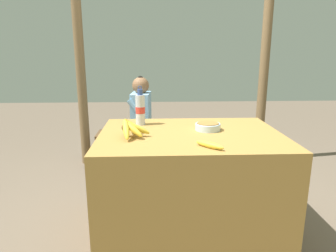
{
  "coord_description": "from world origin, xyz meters",
  "views": [
    {
      "loc": [
        -0.25,
        -2.05,
        1.33
      ],
      "look_at": [
        -0.16,
        0.05,
        0.81
      ],
      "focal_mm": 32.0,
      "sensor_mm": 36.0,
      "label": 1
    }
  ],
  "objects_px": {
    "support_post_far": "(266,50)",
    "support_post_near": "(79,50)",
    "water_bottle": "(140,109)",
    "banana_bunch_green": "(218,127)",
    "banana_bunch_ripe": "(131,127)",
    "loose_banana_front": "(210,145)",
    "serving_bowl": "(208,126)",
    "seated_vendor": "(137,116)",
    "wooden_bench": "(174,137)"
  },
  "relations": [
    {
      "from": "water_bottle",
      "to": "support_post_near",
      "type": "height_order",
      "value": "support_post_near"
    },
    {
      "from": "water_bottle",
      "to": "banana_bunch_green",
      "type": "bearing_deg",
      "value": 50.39
    },
    {
      "from": "serving_bowl",
      "to": "support_post_far",
      "type": "distance_m",
      "value": 1.75
    },
    {
      "from": "water_bottle",
      "to": "loose_banana_front",
      "type": "relative_size",
      "value": 1.85
    },
    {
      "from": "wooden_bench",
      "to": "seated_vendor",
      "type": "bearing_deg",
      "value": -176.21
    },
    {
      "from": "loose_banana_front",
      "to": "seated_vendor",
      "type": "relative_size",
      "value": 0.16
    },
    {
      "from": "banana_bunch_green",
      "to": "banana_bunch_ripe",
      "type": "bearing_deg",
      "value": -123.16
    },
    {
      "from": "loose_banana_front",
      "to": "support_post_far",
      "type": "relative_size",
      "value": 0.06
    },
    {
      "from": "seated_vendor",
      "to": "support_post_near",
      "type": "distance_m",
      "value": 1.0
    },
    {
      "from": "serving_bowl",
      "to": "seated_vendor",
      "type": "relative_size",
      "value": 0.17
    },
    {
      "from": "support_post_near",
      "to": "wooden_bench",
      "type": "bearing_deg",
      "value": -9.03
    },
    {
      "from": "banana_bunch_ripe",
      "to": "water_bottle",
      "type": "height_order",
      "value": "water_bottle"
    },
    {
      "from": "seated_vendor",
      "to": "banana_bunch_green",
      "type": "bearing_deg",
      "value": -173.89
    },
    {
      "from": "wooden_bench",
      "to": "banana_bunch_green",
      "type": "relative_size",
      "value": 6.57
    },
    {
      "from": "banana_bunch_ripe",
      "to": "seated_vendor",
      "type": "relative_size",
      "value": 0.29
    },
    {
      "from": "serving_bowl",
      "to": "loose_banana_front",
      "type": "distance_m",
      "value": 0.43
    },
    {
      "from": "support_post_near",
      "to": "banana_bunch_ripe",
      "type": "bearing_deg",
      "value": -66.25
    },
    {
      "from": "loose_banana_front",
      "to": "support_post_far",
      "type": "height_order",
      "value": "support_post_far"
    },
    {
      "from": "banana_bunch_green",
      "to": "loose_banana_front",
      "type": "bearing_deg",
      "value": -104.07
    },
    {
      "from": "serving_bowl",
      "to": "banana_bunch_green",
      "type": "bearing_deg",
      "value": 74.05
    },
    {
      "from": "seated_vendor",
      "to": "banana_bunch_green",
      "type": "height_order",
      "value": "seated_vendor"
    },
    {
      "from": "serving_bowl",
      "to": "loose_banana_front",
      "type": "relative_size",
      "value": 1.12
    },
    {
      "from": "banana_bunch_ripe",
      "to": "support_post_near",
      "type": "distance_m",
      "value": 1.78
    },
    {
      "from": "serving_bowl",
      "to": "support_post_near",
      "type": "xyz_separation_m",
      "value": [
        -1.24,
        1.4,
        0.55
      ]
    },
    {
      "from": "loose_banana_front",
      "to": "support_post_near",
      "type": "xyz_separation_m",
      "value": [
        -1.18,
        1.82,
        0.56
      ]
    },
    {
      "from": "water_bottle",
      "to": "seated_vendor",
      "type": "relative_size",
      "value": 0.29
    },
    {
      "from": "seated_vendor",
      "to": "support_post_far",
      "type": "xyz_separation_m",
      "value": [
        1.49,
        0.2,
        0.73
      ]
    },
    {
      "from": "serving_bowl",
      "to": "banana_bunch_green",
      "type": "height_order",
      "value": "serving_bowl"
    },
    {
      "from": "serving_bowl",
      "to": "water_bottle",
      "type": "bearing_deg",
      "value": 159.19
    },
    {
      "from": "loose_banana_front",
      "to": "banana_bunch_green",
      "type": "height_order",
      "value": "loose_banana_front"
    },
    {
      "from": "banana_bunch_ripe",
      "to": "seated_vendor",
      "type": "xyz_separation_m",
      "value": [
        -0.04,
        1.36,
        -0.22
      ]
    },
    {
      "from": "loose_banana_front",
      "to": "banana_bunch_green",
      "type": "bearing_deg",
      "value": 75.93
    },
    {
      "from": "water_bottle",
      "to": "support_post_near",
      "type": "distance_m",
      "value": 1.49
    },
    {
      "from": "wooden_bench",
      "to": "banana_bunch_green",
      "type": "height_order",
      "value": "banana_bunch_green"
    },
    {
      "from": "banana_bunch_ripe",
      "to": "serving_bowl",
      "type": "bearing_deg",
      "value": 15.92
    },
    {
      "from": "banana_bunch_ripe",
      "to": "support_post_far",
      "type": "xyz_separation_m",
      "value": [
        1.45,
        1.56,
        0.52
      ]
    },
    {
      "from": "wooden_bench",
      "to": "water_bottle",
      "type": "bearing_deg",
      "value": -107.93
    },
    {
      "from": "loose_banana_front",
      "to": "wooden_bench",
      "type": "height_order",
      "value": "loose_banana_front"
    },
    {
      "from": "serving_bowl",
      "to": "support_post_far",
      "type": "height_order",
      "value": "support_post_far"
    },
    {
      "from": "banana_bunch_green",
      "to": "support_post_near",
      "type": "xyz_separation_m",
      "value": [
        -1.59,
        0.18,
        0.88
      ]
    },
    {
      "from": "banana_bunch_ripe",
      "to": "banana_bunch_green",
      "type": "bearing_deg",
      "value": 56.84
    },
    {
      "from": "seated_vendor",
      "to": "serving_bowl",
      "type": "bearing_deg",
      "value": 121.02
    },
    {
      "from": "loose_banana_front",
      "to": "support_post_far",
      "type": "distance_m",
      "value": 2.14
    },
    {
      "from": "banana_bunch_ripe",
      "to": "wooden_bench",
      "type": "xyz_separation_m",
      "value": [
        0.38,
        1.39,
        -0.48
      ]
    },
    {
      "from": "water_bottle",
      "to": "loose_banana_front",
      "type": "distance_m",
      "value": 0.76
    },
    {
      "from": "support_post_near",
      "to": "loose_banana_front",
      "type": "bearing_deg",
      "value": -57.16
    },
    {
      "from": "serving_bowl",
      "to": "wooden_bench",
      "type": "xyz_separation_m",
      "value": [
        -0.17,
        1.23,
        -0.44
      ]
    },
    {
      "from": "seated_vendor",
      "to": "support_post_far",
      "type": "distance_m",
      "value": 1.68
    },
    {
      "from": "water_bottle",
      "to": "support_post_far",
      "type": "relative_size",
      "value": 0.11
    },
    {
      "from": "support_post_far",
      "to": "support_post_near",
      "type": "bearing_deg",
      "value": 180.0
    }
  ]
}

